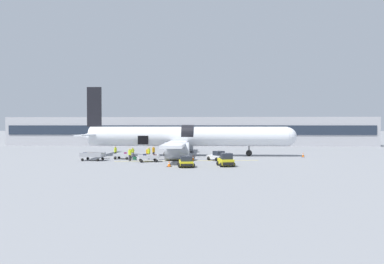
# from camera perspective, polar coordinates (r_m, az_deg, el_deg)

# --- Properties ---
(ground_plane) EXTENTS (500.00, 500.00, 0.00)m
(ground_plane) POSITION_cam_1_polar(r_m,az_deg,el_deg) (48.71, -2.80, -4.83)
(ground_plane) COLOR gray
(apron_marking_line) EXTENTS (20.39, 2.49, 0.01)m
(apron_marking_line) POSITION_cam_1_polar(r_m,az_deg,el_deg) (48.80, -0.77, -4.81)
(apron_marking_line) COLOR yellow
(apron_marking_line) RESTS_ON ground_plane
(terminal_strip) EXTENTS (90.43, 13.14, 7.04)m
(terminal_strip) POSITION_cam_1_polar(r_m,az_deg,el_deg) (88.63, -0.37, 0.15)
(terminal_strip) COLOR #B2B2B7
(terminal_strip) RESTS_ON ground_plane
(airplane) EXTENTS (35.75, 28.52, 11.41)m
(airplane) POSITION_cam_1_polar(r_m,az_deg,el_deg) (56.33, -1.27, -0.92)
(airplane) COLOR white
(airplane) RESTS_ON ground_plane
(baggage_tug_lead) EXTENTS (2.32, 2.80, 1.66)m
(baggage_tug_lead) POSITION_cam_1_polar(r_m,az_deg,el_deg) (42.39, 5.67, -4.77)
(baggage_tug_lead) COLOR yellow
(baggage_tug_lead) RESTS_ON ground_plane
(baggage_tug_mid) EXTENTS (2.86, 2.95, 1.37)m
(baggage_tug_mid) POSITION_cam_1_polar(r_m,az_deg,el_deg) (49.31, 4.21, -4.06)
(baggage_tug_mid) COLOR silver
(baggage_tug_mid) RESTS_ON ground_plane
(baggage_tug_rear) EXTENTS (2.34, 3.33, 1.36)m
(baggage_tug_rear) POSITION_cam_1_polar(r_m,az_deg,el_deg) (41.63, -1.01, -5.01)
(baggage_tug_rear) COLOR yellow
(baggage_tug_rear) RESTS_ON ground_plane
(baggage_cart_loading) EXTENTS (3.57, 2.18, 1.00)m
(baggage_cart_loading) POSITION_cam_1_polar(r_m,az_deg,el_deg) (52.22, -11.36, -3.96)
(baggage_cart_loading) COLOR #B7BABF
(baggage_cart_loading) RESTS_ON ground_plane
(baggage_cart_queued) EXTENTS (3.85, 2.50, 1.12)m
(baggage_cart_queued) POSITION_cam_1_polar(r_m,az_deg,el_deg) (47.69, -7.15, -4.35)
(baggage_cart_queued) COLOR silver
(baggage_cart_queued) RESTS_ON ground_plane
(baggage_cart_empty) EXTENTS (4.23, 2.34, 1.17)m
(baggage_cart_empty) POSITION_cam_1_polar(r_m,az_deg,el_deg) (51.00, -16.19, -3.91)
(baggage_cart_empty) COLOR #999BA0
(baggage_cart_empty) RESTS_ON ground_plane
(ground_crew_loader_a) EXTENTS (0.56, 0.62, 1.83)m
(ground_crew_loader_a) POSITION_cam_1_polar(r_m,az_deg,el_deg) (53.55, -6.43, -3.26)
(ground_crew_loader_a) COLOR #2D2D33
(ground_crew_loader_a) RESTS_ON ground_plane
(ground_crew_loader_b) EXTENTS (0.51, 0.51, 1.59)m
(ground_crew_loader_b) POSITION_cam_1_polar(r_m,az_deg,el_deg) (54.63, -9.87, -3.31)
(ground_crew_loader_b) COLOR #1E2338
(ground_crew_loader_b) RESTS_ON ground_plane
(ground_crew_driver) EXTENTS (0.57, 0.60, 1.83)m
(ground_crew_driver) POSITION_cam_1_polar(r_m,az_deg,el_deg) (49.03, -10.33, -3.67)
(ground_crew_driver) COLOR #2D2D33
(ground_crew_driver) RESTS_ON ground_plane
(ground_crew_supervisor) EXTENTS (0.49, 0.49, 1.54)m
(ground_crew_supervisor) POSITION_cam_1_polar(r_m,az_deg,el_deg) (52.75, -7.49, -3.49)
(ground_crew_supervisor) COLOR black
(ground_crew_supervisor) RESTS_ON ground_plane
(ground_crew_helper) EXTENTS (0.46, 0.62, 1.78)m
(ground_crew_helper) POSITION_cam_1_polar(r_m,az_deg,el_deg) (54.84, -12.64, -3.20)
(ground_crew_helper) COLOR black
(ground_crew_helper) RESTS_ON ground_plane
(ground_crew_marshal) EXTENTS (0.44, 0.62, 1.80)m
(ground_crew_marshal) POSITION_cam_1_polar(r_m,az_deg,el_deg) (51.28, -7.20, -3.47)
(ground_crew_marshal) COLOR #1E2338
(ground_crew_marshal) RESTS_ON ground_plane
(suitcase_on_tarmac_upright) EXTENTS (0.55, 0.34, 0.58)m
(suitcase_on_tarmac_upright) POSITION_cam_1_polar(r_m,az_deg,el_deg) (50.73, -9.52, -4.33)
(suitcase_on_tarmac_upright) COLOR #14472D
(suitcase_on_tarmac_upright) RESTS_ON ground_plane
(safety_cone_nose) EXTENTS (0.47, 0.47, 0.76)m
(safety_cone_nose) POSITION_cam_1_polar(r_m,az_deg,el_deg) (57.03, 18.02, -3.65)
(safety_cone_nose) COLOR black
(safety_cone_nose) RESTS_ON ground_plane
(safety_cone_engine_left) EXTENTS (0.63, 0.63, 0.72)m
(safety_cone_engine_left) POSITION_cam_1_polar(r_m,az_deg,el_deg) (41.95, -3.82, -5.33)
(safety_cone_engine_left) COLOR black
(safety_cone_engine_left) RESTS_ON ground_plane
(safety_cone_wingtip) EXTENTS (0.49, 0.49, 0.72)m
(safety_cone_wingtip) POSITION_cam_1_polar(r_m,az_deg,el_deg) (49.39, 0.18, -4.35)
(safety_cone_wingtip) COLOR black
(safety_cone_wingtip) RESTS_ON ground_plane
(safety_cone_tail) EXTENTS (0.62, 0.62, 0.79)m
(safety_cone_tail) POSITION_cam_1_polar(r_m,az_deg,el_deg) (58.75, -17.30, -3.49)
(safety_cone_tail) COLOR black
(safety_cone_tail) RESTS_ON ground_plane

